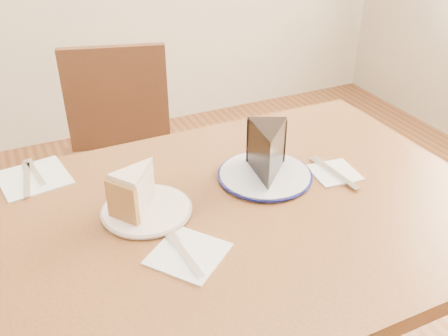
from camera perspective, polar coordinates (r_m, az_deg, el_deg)
table at (r=1.15m, az=0.21°, el=-8.99°), size 1.20×0.80×0.75m
chair_far at (r=1.82m, az=-11.53°, el=0.47°), size 0.53×0.53×0.87m
plate_cream at (r=1.10m, az=-8.82°, el=-4.79°), size 0.19×0.19×0.01m
plate_navy at (r=1.21m, az=4.69°, el=-0.83°), size 0.22×0.22×0.01m
carrot_cake at (r=1.08m, az=-9.63°, el=-2.47°), size 0.13×0.12×0.09m
chocolate_cake at (r=1.17m, az=5.01°, el=1.47°), size 0.14×0.16×0.11m
napkin_cream at (r=0.98m, az=-4.10°, el=-9.76°), size 0.18×0.18×0.00m
napkin_navy at (r=1.25m, az=12.48°, el=-0.51°), size 0.12×0.12×0.00m
napkin_spare at (r=1.29m, az=-20.91°, el=-1.06°), size 0.17×0.17×0.00m
fork_cream at (r=0.97m, az=-4.48°, el=-9.86°), size 0.02×0.14×0.00m
knife_navy at (r=1.24m, az=12.52°, el=-0.54°), size 0.03×0.17×0.00m
fork_spare at (r=1.30m, az=-20.76°, el=-0.48°), size 0.04×0.14×0.00m
knife_spare at (r=1.28m, az=-21.59°, el=-1.22°), size 0.03×0.16×0.00m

